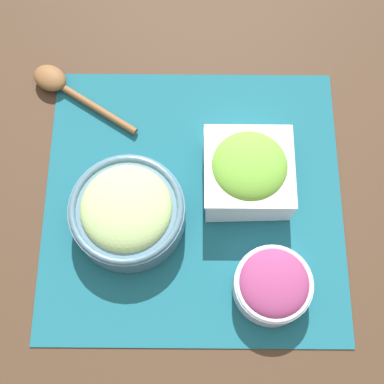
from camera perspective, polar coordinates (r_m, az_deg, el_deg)
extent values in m
plane|color=#422D1E|center=(0.86, 0.00, -0.78)|extent=(3.00, 3.00, 0.00)
cube|color=#195B6B|center=(0.86, 0.00, -0.73)|extent=(0.46, 0.47, 0.00)
cube|color=white|center=(0.84, 5.80, 1.89)|extent=(0.14, 0.14, 0.06)
cube|color=white|center=(0.81, 6.03, 2.80)|extent=(0.14, 0.14, 0.00)
ellipsoid|color=#6BAD38|center=(0.81, 6.01, 2.74)|extent=(0.12, 0.12, 0.05)
cylinder|color=slate|center=(0.83, -6.96, -2.29)|extent=(0.18, 0.18, 0.05)
torus|color=slate|center=(0.80, -7.17, -1.74)|extent=(0.17, 0.17, 0.01)
ellipsoid|color=#A8CC7F|center=(0.80, -7.17, -1.74)|extent=(0.14, 0.14, 0.05)
cylinder|color=silver|center=(0.80, 8.38, -9.90)|extent=(0.11, 0.11, 0.04)
torus|color=silver|center=(0.78, 8.60, -9.62)|extent=(0.11, 0.11, 0.01)
ellipsoid|color=#93386B|center=(0.78, 8.60, -9.62)|extent=(0.10, 0.10, 0.03)
cylinder|color=brown|center=(0.93, -10.35, 8.85)|extent=(0.10, 0.15, 0.01)
ellipsoid|color=brown|center=(0.97, -15.02, 11.66)|extent=(0.07, 0.08, 0.03)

